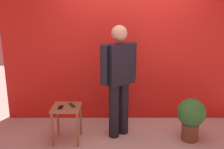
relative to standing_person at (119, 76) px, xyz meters
The scene contains 6 objects.
back_wall_red 0.87m from the standing_person, 75.47° to the left, with size 4.56×0.12×2.95m, color red.
standing_person is the anchor object (origin of this frame).
side_table 1.00m from the standing_person, 166.32° to the right, with size 0.44×0.44×0.57m.
cell_phone 1.02m from the standing_person, 164.83° to the right, with size 0.07×0.14×0.01m, color black.
tv_remote 0.86m from the standing_person, 167.41° to the right, with size 0.04×0.17×0.02m, color black.
potted_plant 1.29m from the standing_person, ahead, with size 0.44×0.44×0.69m.
Camera 1 is at (-0.30, -3.20, 1.96)m, focal length 38.72 mm.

